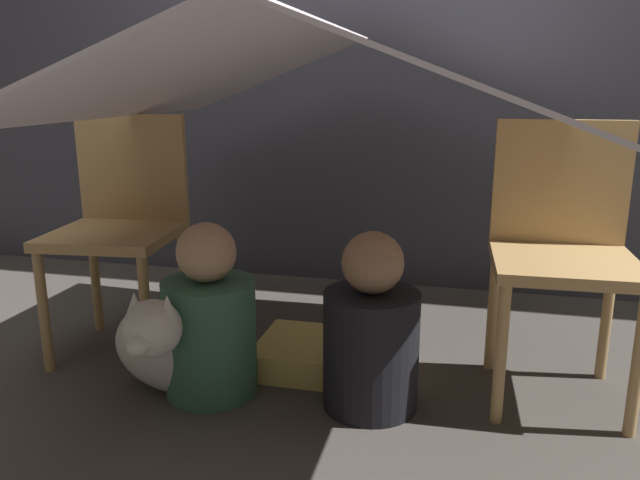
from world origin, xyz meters
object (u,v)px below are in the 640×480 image
person_second (371,335)px  chair_left (121,219)px  person_front (210,324)px  chair_right (562,244)px  dog (177,344)px

person_second → chair_left: bearing=165.5°
person_front → person_second: (0.52, 0.03, -0.00)m
person_front → person_second: person_front is taller
chair_left → person_front: size_ratio=1.53×
chair_left → chair_right: same height
chair_left → person_second: chair_left is taller
chair_left → dog: chair_left is taller
person_front → person_second: 0.53m
person_front → dog: person_front is taller
chair_right → person_front: 1.16m
chair_right → person_second: (-0.57, -0.26, -0.26)m
chair_right → dog: bearing=-165.5°
chair_left → dog: (0.38, -0.35, -0.32)m
chair_left → person_front: chair_left is taller
chair_left → chair_right: size_ratio=1.00×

